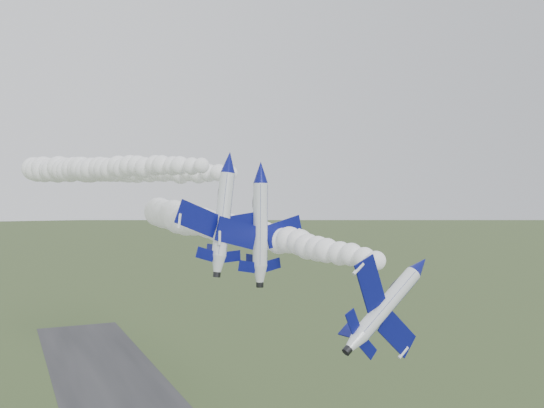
{
  "coord_description": "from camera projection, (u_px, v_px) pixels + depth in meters",
  "views": [
    {
      "loc": [
        -22.28,
        -41.17,
        41.8
      ],
      "look_at": [
        5.53,
        20.52,
        40.76
      ],
      "focal_mm": 40.0,
      "sensor_mm": 36.0,
      "label": 1
    }
  ],
  "objects": [
    {
      "name": "smoke_trail_jet_pair_left",
      "position": [
        96.0,
        168.0,
        92.61
      ],
      "size": [
        18.97,
        64.6,
        4.51
      ],
      "primitive_type": null,
      "rotation": [
        0.0,
        0.0,
        0.23
      ],
      "color": "white"
    },
    {
      "name": "jet_lead",
      "position": [
        421.0,
        266.0,
        50.71
      ],
      "size": [
        5.86,
        11.39,
        7.75
      ],
      "rotation": [
        0.0,
        0.95,
        0.21
      ],
      "color": "white"
    },
    {
      "name": "jet_pair_right",
      "position": [
        261.0,
        172.0,
        65.89
      ],
      "size": [
        11.68,
        13.67,
        3.39
      ],
      "rotation": [
        0.0,
        0.01,
        0.23
      ],
      "color": "white"
    },
    {
      "name": "smoke_trail_jet_lead",
      "position": [
        238.0,
        230.0,
        76.18
      ],
      "size": [
        16.18,
        55.18,
        4.64
      ],
      "primitive_type": null,
      "rotation": [
        0.0,
        0.0,
        0.21
      ],
      "color": "white"
    },
    {
      "name": "smoke_trail_jet_pair_right",
      "position": [
        121.0,
        171.0,
        96.0
      ],
      "size": [
        19.78,
        67.14,
        4.52
      ],
      "primitive_type": null,
      "rotation": [
        0.0,
        0.0,
        0.23
      ],
      "color": "white"
    },
    {
      "name": "jet_pair_left",
      "position": [
        229.0,
        162.0,
        64.05
      ],
      "size": [
        11.24,
        13.28,
        3.42
      ],
      "rotation": [
        0.0,
        0.13,
        0.23
      ],
      "color": "white"
    }
  ]
}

